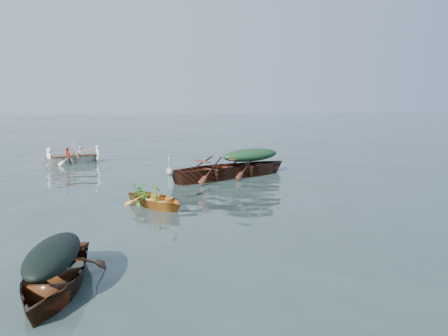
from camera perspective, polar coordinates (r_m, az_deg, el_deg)
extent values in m
plane|color=#2E403C|center=(12.80, -0.98, -5.06)|extent=(140.00, 140.00, 0.00)
imported|color=orange|center=(12.96, -8.83, -5.00)|extent=(2.58, 3.04, 0.74)
imported|color=#4E2412|center=(7.98, -21.16, -14.76)|extent=(1.72, 3.83, 0.93)
imported|color=#471E10|center=(17.89, 3.45, -0.96)|extent=(5.02, 3.18, 1.15)
imported|color=#5E2B17|center=(16.95, -1.13, -1.51)|extent=(5.25, 3.61, 1.23)
imported|color=white|center=(22.25, -18.92, 0.57)|extent=(3.78, 2.42, 0.83)
ellipsoid|color=black|center=(7.74, -21.46, -10.24)|extent=(0.94, 2.11, 0.40)
ellipsoid|color=#183B1E|center=(17.76, 3.48, 1.70)|extent=(2.76, 1.75, 0.52)
imported|color=#376C1C|center=(13.27, -10.20, -1.73)|extent=(1.08, 1.14, 0.60)
imported|color=white|center=(22.16, -19.03, 2.61)|extent=(2.73, 1.90, 0.76)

